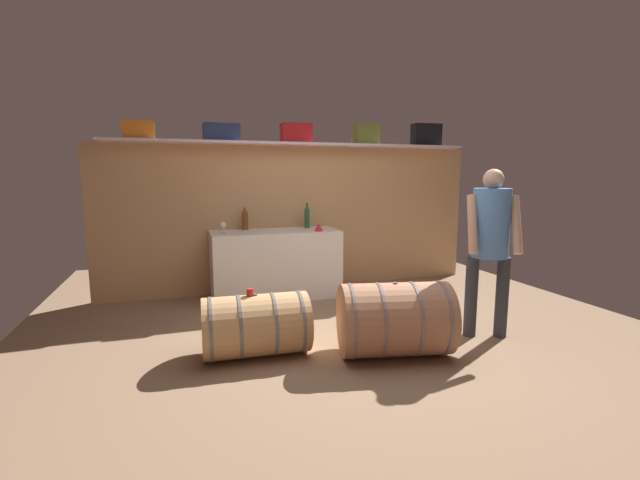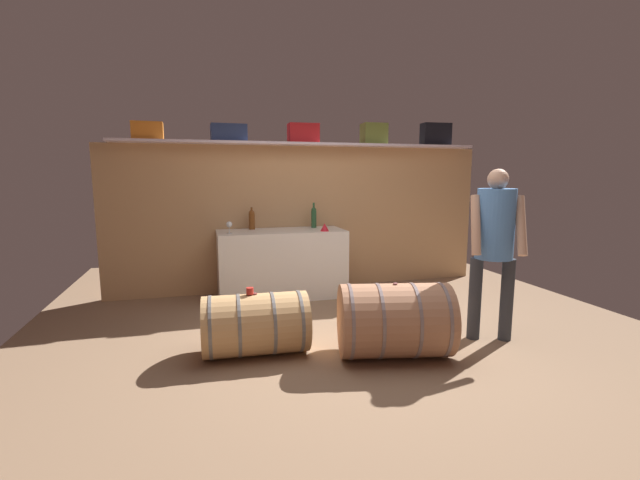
{
  "view_description": "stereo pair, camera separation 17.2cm",
  "coord_description": "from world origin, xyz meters",
  "px_view_note": "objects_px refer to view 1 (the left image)",
  "views": [
    {
      "loc": [
        -1.54,
        -3.5,
        1.58
      ],
      "look_at": [
        -0.36,
        0.09,
        1.01
      ],
      "focal_mm": 24.23,
      "sensor_mm": 36.0,
      "label": 1
    },
    {
      "loc": [
        -1.37,
        -3.55,
        1.58
      ],
      "look_at": [
        -0.36,
        0.09,
        1.01
      ],
      "focal_mm": 24.23,
      "sensor_mm": 36.0,
      "label": 2
    }
  ],
  "objects_px": {
    "red_funnel": "(319,227)",
    "winemaker_pouring": "(490,236)",
    "wine_bottle_amber": "(245,220)",
    "wine_bottle_green": "(307,217)",
    "toolcase_red": "(296,133)",
    "toolcase_orange": "(139,130)",
    "toolcase_olive": "(366,134)",
    "toolcase_navy": "(221,132)",
    "wine_barrel_far": "(395,319)",
    "work_cabinet": "(275,264)",
    "wine_glass": "(223,225)",
    "tasting_cup": "(250,292)",
    "wine_barrel_near": "(256,325)",
    "toolcase_black": "(426,135)"
  },
  "relations": [
    {
      "from": "red_funnel",
      "to": "winemaker_pouring",
      "type": "relative_size",
      "value": 0.07
    },
    {
      "from": "toolcase_orange",
      "to": "wine_bottle_amber",
      "type": "relative_size",
      "value": 1.23
    },
    {
      "from": "work_cabinet",
      "to": "red_funnel",
      "type": "relative_size",
      "value": 14.77
    },
    {
      "from": "wine_bottle_green",
      "to": "wine_barrel_near",
      "type": "height_order",
      "value": "wine_bottle_green"
    },
    {
      "from": "work_cabinet",
      "to": "red_funnel",
      "type": "height_order",
      "value": "red_funnel"
    },
    {
      "from": "toolcase_navy",
      "to": "work_cabinet",
      "type": "distance_m",
      "value": 1.79
    },
    {
      "from": "toolcase_red",
      "to": "toolcase_black",
      "type": "relative_size",
      "value": 0.95
    },
    {
      "from": "toolcase_red",
      "to": "toolcase_olive",
      "type": "height_order",
      "value": "toolcase_olive"
    },
    {
      "from": "work_cabinet",
      "to": "wine_glass",
      "type": "distance_m",
      "value": 0.86
    },
    {
      "from": "toolcase_navy",
      "to": "wine_barrel_far",
      "type": "relative_size",
      "value": 0.41
    },
    {
      "from": "toolcase_black",
      "to": "tasting_cup",
      "type": "xyz_separation_m",
      "value": [
        -2.92,
        -2.01,
        -1.57
      ]
    },
    {
      "from": "toolcase_navy",
      "to": "toolcase_red",
      "type": "height_order",
      "value": "toolcase_red"
    },
    {
      "from": "tasting_cup",
      "to": "winemaker_pouring",
      "type": "relative_size",
      "value": 0.04
    },
    {
      "from": "toolcase_red",
      "to": "work_cabinet",
      "type": "relative_size",
      "value": 0.24
    },
    {
      "from": "wine_glass",
      "to": "winemaker_pouring",
      "type": "bearing_deg",
      "value": -39.26
    },
    {
      "from": "red_funnel",
      "to": "work_cabinet",
      "type": "bearing_deg",
      "value": 157.3
    },
    {
      "from": "toolcase_orange",
      "to": "toolcase_black",
      "type": "relative_size",
      "value": 0.86
    },
    {
      "from": "toolcase_navy",
      "to": "wine_barrel_far",
      "type": "bearing_deg",
      "value": -64.57
    },
    {
      "from": "toolcase_red",
      "to": "red_funnel",
      "type": "relative_size",
      "value": 3.58
    },
    {
      "from": "work_cabinet",
      "to": "wine_barrel_far",
      "type": "height_order",
      "value": "work_cabinet"
    },
    {
      "from": "toolcase_black",
      "to": "wine_barrel_far",
      "type": "distance_m",
      "value": 3.45
    },
    {
      "from": "work_cabinet",
      "to": "wine_barrel_near",
      "type": "height_order",
      "value": "work_cabinet"
    },
    {
      "from": "toolcase_red",
      "to": "tasting_cup",
      "type": "relative_size",
      "value": 6.16
    },
    {
      "from": "toolcase_olive",
      "to": "winemaker_pouring",
      "type": "relative_size",
      "value": 0.2
    },
    {
      "from": "toolcase_orange",
      "to": "work_cabinet",
      "type": "xyz_separation_m",
      "value": [
        1.57,
        -0.24,
        -1.67
      ]
    },
    {
      "from": "toolcase_red",
      "to": "wine_barrel_near",
      "type": "relative_size",
      "value": 0.42
    },
    {
      "from": "toolcase_orange",
      "to": "toolcase_olive",
      "type": "distance_m",
      "value": 2.92
    },
    {
      "from": "wine_bottle_green",
      "to": "red_funnel",
      "type": "bearing_deg",
      "value": -83.58
    },
    {
      "from": "toolcase_black",
      "to": "tasting_cup",
      "type": "distance_m",
      "value": 3.88
    },
    {
      "from": "toolcase_orange",
      "to": "toolcase_navy",
      "type": "bearing_deg",
      "value": -2.17
    },
    {
      "from": "wine_bottle_amber",
      "to": "red_funnel",
      "type": "xyz_separation_m",
      "value": [
        0.87,
        -0.42,
        -0.08
      ]
    },
    {
      "from": "toolcase_black",
      "to": "winemaker_pouring",
      "type": "distance_m",
      "value": 2.62
    },
    {
      "from": "toolcase_navy",
      "to": "wine_bottle_green",
      "type": "bearing_deg",
      "value": -5.8
    },
    {
      "from": "wine_barrel_far",
      "to": "toolcase_navy",
      "type": "bearing_deg",
      "value": 129.18
    },
    {
      "from": "toolcase_olive",
      "to": "wine_glass",
      "type": "relative_size",
      "value": 2.23
    },
    {
      "from": "toolcase_navy",
      "to": "wine_glass",
      "type": "relative_size",
      "value": 2.98
    },
    {
      "from": "tasting_cup",
      "to": "wine_bottle_green",
      "type": "bearing_deg",
      "value": 60.74
    },
    {
      "from": "toolcase_navy",
      "to": "wine_glass",
      "type": "bearing_deg",
      "value": -99.65
    },
    {
      "from": "toolcase_navy",
      "to": "wine_bottle_green",
      "type": "distance_m",
      "value": 1.54
    },
    {
      "from": "red_funnel",
      "to": "winemaker_pouring",
      "type": "bearing_deg",
      "value": -57.66
    },
    {
      "from": "toolcase_orange",
      "to": "wine_glass",
      "type": "xyz_separation_m",
      "value": [
        0.9,
        -0.36,
        -1.12
      ]
    },
    {
      "from": "toolcase_orange",
      "to": "work_cabinet",
      "type": "distance_m",
      "value": 2.3
    },
    {
      "from": "toolcase_navy",
      "to": "tasting_cup",
      "type": "bearing_deg",
      "value": -91.43
    },
    {
      "from": "toolcase_orange",
      "to": "work_cabinet",
      "type": "relative_size",
      "value": 0.22
    },
    {
      "from": "toolcase_navy",
      "to": "red_funnel",
      "type": "bearing_deg",
      "value": -23.73
    },
    {
      "from": "toolcase_olive",
      "to": "work_cabinet",
      "type": "distance_m",
      "value": 2.19
    },
    {
      "from": "toolcase_navy",
      "to": "toolcase_orange",
      "type": "bearing_deg",
      "value": 178.39
    },
    {
      "from": "toolcase_olive",
      "to": "toolcase_black",
      "type": "xyz_separation_m",
      "value": [
        0.96,
        0.0,
        0.02
      ]
    },
    {
      "from": "toolcase_orange",
      "to": "toolcase_olive",
      "type": "xyz_separation_m",
      "value": [
        2.92,
        0.0,
        0.04
      ]
    },
    {
      "from": "wine_bottle_green",
      "to": "toolcase_red",
      "type": "bearing_deg",
      "value": 146.5
    }
  ]
}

